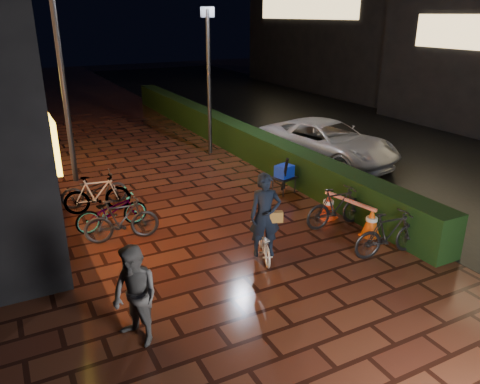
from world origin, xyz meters
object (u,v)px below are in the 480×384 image
cart_assembly (284,173)px  bystander_person (135,296)px  cyclist (264,228)px  van (327,142)px  traffic_barrier (349,213)px

cart_assembly → bystander_person: bearing=-141.1°
cart_assembly → cyclist: bearing=-128.6°
cyclist → cart_assembly: bearing=51.4°
van → bystander_person: bearing=-157.2°
bystander_person → traffic_barrier: 5.81m
bystander_person → cart_assembly: (5.36, 4.32, -0.22)m
cyclist → traffic_barrier: size_ratio=1.09×
bystander_person → cyclist: cyclist is taller
bystander_person → van: size_ratio=0.32×
traffic_barrier → bystander_person: bearing=-162.3°
van → traffic_barrier: (-2.67, -4.37, -0.35)m
bystander_person → traffic_barrier: size_ratio=0.95×
cyclist → traffic_barrier: (2.52, 0.41, -0.34)m
van → cyclist: 7.05m
bystander_person → traffic_barrier: bystander_person is taller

